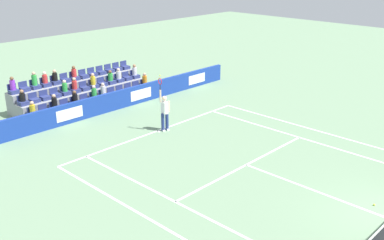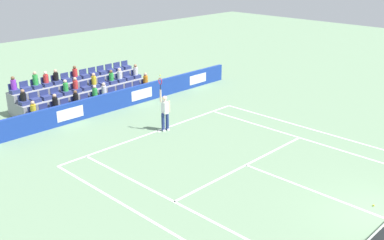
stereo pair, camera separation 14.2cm
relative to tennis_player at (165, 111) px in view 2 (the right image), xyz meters
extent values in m
cube|color=white|center=(0.33, -0.22, -0.99)|extent=(10.97, 0.10, 0.01)
cube|color=white|center=(0.33, 5.27, -0.99)|extent=(8.23, 0.10, 0.01)
cube|color=white|center=(0.33, 8.47, -0.99)|extent=(0.10, 6.40, 0.01)
cube|color=white|center=(4.44, 5.73, -0.99)|extent=(0.10, 11.89, 0.01)
cube|color=white|center=(-3.79, 5.73, -0.99)|extent=(0.10, 11.89, 0.01)
cube|color=white|center=(5.81, 5.73, -0.99)|extent=(0.10, 11.89, 0.01)
cube|color=white|center=(-5.16, 5.73, -0.99)|extent=(0.10, 11.89, 0.01)
cube|color=white|center=(0.33, -0.12, -0.99)|extent=(0.10, 0.20, 0.01)
cube|color=#193899|center=(0.33, -4.31, -0.47)|extent=(18.97, 0.20, 1.05)
cube|color=white|center=(-6.79, -4.20, -0.47)|extent=(1.52, 0.01, 0.59)
cube|color=white|center=(-2.05, -4.20, -0.47)|extent=(1.52, 0.01, 0.59)
cube|color=white|center=(2.70, -4.20, -0.47)|extent=(1.52, 0.01, 0.59)
cylinder|color=navy|center=(-0.12, 0.02, -0.54)|extent=(0.16, 0.16, 0.90)
cylinder|color=navy|center=(0.11, -0.02, -0.54)|extent=(0.16, 0.16, 0.90)
cube|color=white|center=(-0.12, 0.02, -0.95)|extent=(0.17, 0.28, 0.08)
cube|color=white|center=(0.11, -0.02, -0.95)|extent=(0.17, 0.28, 0.08)
cube|color=white|center=(-0.01, 0.00, 0.21)|extent=(0.29, 0.40, 0.60)
sphere|color=beige|center=(-0.01, 0.00, 0.67)|extent=(0.24, 0.24, 0.24)
cylinder|color=beige|center=(0.21, -0.04, 0.82)|extent=(0.09, 0.09, 0.62)
cylinder|color=beige|center=(-0.21, 0.09, 0.23)|extent=(0.09, 0.09, 0.56)
cylinder|color=black|center=(0.21, -0.04, 1.27)|extent=(0.04, 0.04, 0.28)
torus|color=red|center=(0.21, -0.04, 1.55)|extent=(0.09, 0.31, 0.31)
sphere|color=#D1E533|center=(0.21, -0.04, 1.83)|extent=(0.07, 0.07, 0.07)
cube|color=gray|center=(0.33, -5.38, -0.78)|extent=(8.06, 0.95, 0.42)
cube|color=navy|center=(-3.39, -5.38, -0.47)|extent=(0.48, 0.44, 0.20)
cube|color=navy|center=(-3.39, -5.58, -0.22)|extent=(0.48, 0.04, 0.30)
cube|color=navy|center=(-2.77, -5.38, -0.47)|extent=(0.48, 0.44, 0.20)
cube|color=navy|center=(-2.77, -5.58, -0.22)|extent=(0.48, 0.04, 0.30)
cube|color=navy|center=(-2.15, -5.38, -0.47)|extent=(0.48, 0.44, 0.20)
cube|color=navy|center=(-2.15, -5.58, -0.22)|extent=(0.48, 0.04, 0.30)
cube|color=navy|center=(-1.53, -5.38, -0.47)|extent=(0.48, 0.44, 0.20)
cube|color=navy|center=(-1.53, -5.58, -0.22)|extent=(0.48, 0.04, 0.30)
cube|color=navy|center=(-0.91, -5.38, -0.47)|extent=(0.48, 0.44, 0.20)
cube|color=navy|center=(-0.91, -5.58, -0.22)|extent=(0.48, 0.04, 0.30)
cube|color=navy|center=(-0.29, -5.38, -0.47)|extent=(0.48, 0.44, 0.20)
cube|color=navy|center=(-0.29, -5.58, -0.22)|extent=(0.48, 0.04, 0.30)
cube|color=navy|center=(0.33, -5.38, -0.47)|extent=(0.48, 0.44, 0.20)
cube|color=navy|center=(0.33, -5.58, -0.22)|extent=(0.48, 0.04, 0.30)
cube|color=navy|center=(0.95, -5.38, -0.47)|extent=(0.48, 0.44, 0.20)
cube|color=navy|center=(0.95, -5.58, -0.22)|extent=(0.48, 0.04, 0.30)
cube|color=navy|center=(1.57, -5.38, -0.47)|extent=(0.48, 0.44, 0.20)
cube|color=navy|center=(1.57, -5.58, -0.22)|extent=(0.48, 0.04, 0.30)
cube|color=navy|center=(2.19, -5.38, -0.47)|extent=(0.48, 0.44, 0.20)
cube|color=navy|center=(2.19, -5.58, -0.22)|extent=(0.48, 0.04, 0.30)
cube|color=navy|center=(2.81, -5.38, -0.47)|extent=(0.48, 0.44, 0.20)
cube|color=navy|center=(2.81, -5.58, -0.22)|extent=(0.48, 0.04, 0.30)
cube|color=navy|center=(3.43, -5.38, -0.47)|extent=(0.48, 0.44, 0.20)
cube|color=navy|center=(3.43, -5.58, -0.22)|extent=(0.48, 0.04, 0.30)
cube|color=navy|center=(4.05, -5.38, -0.47)|extent=(0.48, 0.44, 0.20)
cube|color=navy|center=(4.05, -5.58, -0.22)|extent=(0.48, 0.04, 0.30)
cube|color=gray|center=(0.33, -6.33, -0.57)|extent=(8.06, 0.95, 0.84)
cube|color=navy|center=(-3.39, -6.33, -0.05)|extent=(0.48, 0.44, 0.20)
cube|color=navy|center=(-3.39, -6.53, 0.20)|extent=(0.48, 0.04, 0.30)
cube|color=navy|center=(-2.77, -6.33, -0.05)|extent=(0.48, 0.44, 0.20)
cube|color=navy|center=(-2.77, -6.53, 0.20)|extent=(0.48, 0.04, 0.30)
cube|color=navy|center=(-2.15, -6.33, -0.05)|extent=(0.48, 0.44, 0.20)
cube|color=navy|center=(-2.15, -6.53, 0.20)|extent=(0.48, 0.04, 0.30)
cube|color=navy|center=(-1.53, -6.33, -0.05)|extent=(0.48, 0.44, 0.20)
cube|color=navy|center=(-1.53, -6.53, 0.20)|extent=(0.48, 0.04, 0.30)
cube|color=navy|center=(-0.91, -6.33, -0.05)|extent=(0.48, 0.44, 0.20)
cube|color=navy|center=(-0.91, -6.53, 0.20)|extent=(0.48, 0.04, 0.30)
cube|color=navy|center=(-0.29, -6.33, -0.05)|extent=(0.48, 0.44, 0.20)
cube|color=navy|center=(-0.29, -6.53, 0.20)|extent=(0.48, 0.04, 0.30)
cube|color=navy|center=(0.33, -6.33, -0.05)|extent=(0.48, 0.44, 0.20)
cube|color=navy|center=(0.33, -6.53, 0.20)|extent=(0.48, 0.04, 0.30)
cube|color=navy|center=(0.95, -6.33, -0.05)|extent=(0.48, 0.44, 0.20)
cube|color=navy|center=(0.95, -6.53, 0.20)|extent=(0.48, 0.04, 0.30)
cube|color=navy|center=(1.57, -6.33, -0.05)|extent=(0.48, 0.44, 0.20)
cube|color=navy|center=(1.57, -6.53, 0.20)|extent=(0.48, 0.04, 0.30)
cube|color=navy|center=(2.19, -6.33, -0.05)|extent=(0.48, 0.44, 0.20)
cube|color=navy|center=(2.19, -6.53, 0.20)|extent=(0.48, 0.04, 0.30)
cube|color=navy|center=(2.81, -6.33, -0.05)|extent=(0.48, 0.44, 0.20)
cube|color=navy|center=(2.81, -6.53, 0.20)|extent=(0.48, 0.04, 0.30)
cube|color=navy|center=(3.43, -6.33, -0.05)|extent=(0.48, 0.44, 0.20)
cube|color=navy|center=(3.43, -6.53, 0.20)|extent=(0.48, 0.04, 0.30)
cube|color=navy|center=(4.05, -6.33, -0.05)|extent=(0.48, 0.44, 0.20)
cube|color=navy|center=(4.05, -6.53, 0.20)|extent=(0.48, 0.04, 0.30)
cube|color=gray|center=(0.33, -7.28, -0.36)|extent=(8.06, 0.95, 1.26)
cube|color=navy|center=(-3.39, -7.28, 0.37)|extent=(0.48, 0.44, 0.20)
cube|color=navy|center=(-3.39, -7.48, 0.62)|extent=(0.48, 0.04, 0.30)
cube|color=navy|center=(-2.77, -7.28, 0.37)|extent=(0.48, 0.44, 0.20)
cube|color=navy|center=(-2.77, -7.48, 0.62)|extent=(0.48, 0.04, 0.30)
cube|color=navy|center=(-2.15, -7.28, 0.37)|extent=(0.48, 0.44, 0.20)
cube|color=navy|center=(-2.15, -7.48, 0.62)|extent=(0.48, 0.04, 0.30)
cube|color=navy|center=(-1.53, -7.28, 0.37)|extent=(0.48, 0.44, 0.20)
cube|color=navy|center=(-1.53, -7.48, 0.62)|extent=(0.48, 0.04, 0.30)
cube|color=navy|center=(-0.91, -7.28, 0.37)|extent=(0.48, 0.44, 0.20)
cube|color=navy|center=(-0.91, -7.48, 0.62)|extent=(0.48, 0.04, 0.30)
cube|color=navy|center=(-0.29, -7.28, 0.37)|extent=(0.48, 0.44, 0.20)
cube|color=navy|center=(-0.29, -7.48, 0.62)|extent=(0.48, 0.04, 0.30)
cube|color=navy|center=(0.33, -7.28, 0.37)|extent=(0.48, 0.44, 0.20)
cube|color=navy|center=(0.33, -7.48, 0.62)|extent=(0.48, 0.04, 0.30)
cube|color=navy|center=(0.95, -7.28, 0.37)|extent=(0.48, 0.44, 0.20)
cube|color=navy|center=(0.95, -7.48, 0.62)|extent=(0.48, 0.04, 0.30)
cube|color=navy|center=(1.57, -7.28, 0.37)|extent=(0.48, 0.44, 0.20)
cube|color=navy|center=(1.57, -7.48, 0.62)|extent=(0.48, 0.04, 0.30)
cube|color=navy|center=(2.19, -7.28, 0.37)|extent=(0.48, 0.44, 0.20)
cube|color=navy|center=(2.19, -7.48, 0.62)|extent=(0.48, 0.04, 0.30)
cube|color=navy|center=(2.81, -7.28, 0.37)|extent=(0.48, 0.44, 0.20)
cube|color=navy|center=(2.81, -7.48, 0.62)|extent=(0.48, 0.04, 0.30)
cube|color=navy|center=(3.43, -7.28, 0.37)|extent=(0.48, 0.44, 0.20)
cube|color=navy|center=(3.43, -7.48, 0.62)|extent=(0.48, 0.04, 0.30)
cube|color=navy|center=(4.05, -7.28, 0.37)|extent=(0.48, 0.44, 0.20)
cube|color=navy|center=(4.05, -7.48, 0.62)|extent=(0.48, 0.04, 0.30)
cylinder|color=black|center=(2.81, -5.43, -0.11)|extent=(0.28, 0.28, 0.52)
sphere|color=#D3A884|center=(2.81, -5.43, 0.25)|extent=(0.20, 0.20, 0.20)
cylinder|color=black|center=(1.57, -7.33, 0.69)|extent=(0.28, 0.28, 0.45)
sphere|color=#D3A884|center=(1.57, -7.33, 1.01)|extent=(0.20, 0.20, 0.20)
cylinder|color=red|center=(0.33, -7.33, 0.69)|extent=(0.28, 0.28, 0.44)
sphere|color=brown|center=(0.33, -7.33, 1.01)|extent=(0.20, 0.20, 0.20)
cylinder|color=yellow|center=(4.05, -5.43, -0.16)|extent=(0.28, 0.28, 0.43)
sphere|color=#D3A884|center=(4.05, -5.43, 0.16)|extent=(0.20, 0.20, 0.20)
cylinder|color=black|center=(1.57, -5.43, -0.15)|extent=(0.28, 0.28, 0.45)
sphere|color=brown|center=(1.57, -5.43, 0.18)|extent=(0.20, 0.20, 0.20)
cylinder|color=black|center=(4.05, -6.38, 0.26)|extent=(0.28, 0.28, 0.42)
sphere|color=#9E7251|center=(4.05, -6.38, 0.57)|extent=(0.20, 0.20, 0.20)
cylinder|color=red|center=(2.19, -7.33, 0.69)|extent=(0.28, 0.28, 0.45)
sphere|color=beige|center=(2.19, -7.33, 1.01)|extent=(0.20, 0.20, 0.20)
cylinder|color=green|center=(0.33, -5.43, -0.13)|extent=(0.28, 0.28, 0.49)
sphere|color=beige|center=(0.33, -5.43, 0.22)|extent=(0.20, 0.20, 0.20)
cylinder|color=green|center=(2.81, -7.33, 0.74)|extent=(0.28, 0.28, 0.55)
sphere|color=#D3A884|center=(2.81, -7.33, 1.12)|extent=(0.20, 0.20, 0.20)
cylinder|color=red|center=(0.95, -6.38, 0.28)|extent=(0.28, 0.28, 0.46)
sphere|color=#D3A884|center=(0.95, -6.38, 0.61)|extent=(0.20, 0.20, 0.20)
cylinder|color=orange|center=(-3.39, -5.43, -0.11)|extent=(0.28, 0.28, 0.52)
sphere|color=#D3A884|center=(-3.39, -5.43, 0.25)|extent=(0.20, 0.20, 0.20)
cylinder|color=green|center=(1.57, -6.38, 0.27)|extent=(0.28, 0.28, 0.45)
sphere|color=beige|center=(1.57, -6.38, 0.60)|extent=(0.20, 0.20, 0.20)
cylinder|color=yellow|center=(-0.29, -6.38, 0.29)|extent=(0.28, 0.28, 0.48)
sphere|color=#D3A884|center=(-0.29, -6.38, 0.63)|extent=(0.20, 0.20, 0.20)
cylinder|color=white|center=(-0.29, -5.43, -0.11)|extent=(0.28, 0.28, 0.51)
sphere|color=beige|center=(-0.29, -5.43, 0.24)|extent=(0.20, 0.20, 0.20)
cylinder|color=green|center=(-1.53, -6.38, 0.27)|extent=(0.28, 0.28, 0.44)
sphere|color=brown|center=(-1.53, -6.38, 0.59)|extent=(0.20, 0.20, 0.20)
cylinder|color=purple|center=(4.05, -7.33, 0.72)|extent=(0.28, 0.28, 0.51)
sphere|color=brown|center=(4.05, -7.33, 1.08)|extent=(0.20, 0.20, 0.20)
cylinder|color=white|center=(-2.15, -6.38, 0.27)|extent=(0.28, 0.28, 0.45)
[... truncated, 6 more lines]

